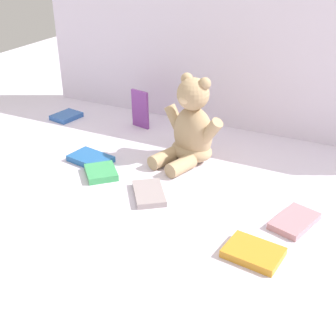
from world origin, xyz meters
name	(u,v)px	position (x,y,z in m)	size (l,w,h in m)	color
ground_plane	(189,185)	(0.00, 0.00, 0.00)	(3.20, 3.20, 0.00)	silver
backdrop_drape	(247,50)	(0.00, 0.46, 0.28)	(1.57, 0.03, 0.56)	white
teddy_bear	(191,130)	(-0.06, 0.15, 0.10)	(0.22, 0.22, 0.27)	tan
book_case_0	(66,116)	(-0.62, 0.26, 0.01)	(0.08, 0.10, 0.02)	#2E5EAF
book_case_1	(149,193)	(-0.08, -0.10, 0.01)	(0.08, 0.13, 0.02)	#9D8E8F
book_case_2	(90,159)	(-0.33, 0.00, 0.01)	(0.09, 0.13, 0.02)	#215EA5
book_case_3	(294,221)	(0.30, -0.06, 0.01)	(0.08, 0.13, 0.02)	#B47E88
book_case_4	(140,109)	(-0.33, 0.31, 0.07)	(0.07, 0.01, 0.14)	purple
book_case_5	(101,172)	(-0.26, -0.06, 0.01)	(0.09, 0.10, 0.02)	#3CA25B
book_case_6	(253,253)	(0.25, -0.22, 0.01)	(0.09, 0.12, 0.02)	orange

